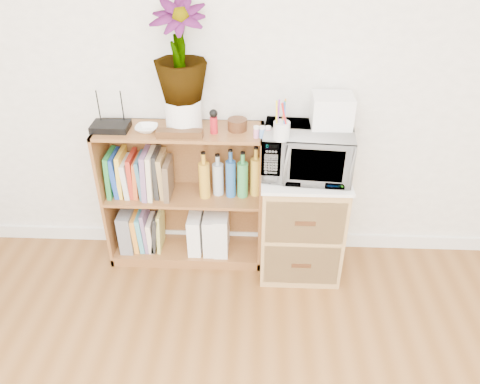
{
  "coord_description": "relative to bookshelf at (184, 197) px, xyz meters",
  "views": [
    {
      "loc": [
        0.12,
        -0.39,
        2.12
      ],
      "look_at": [
        0.02,
        1.95,
        0.62
      ],
      "focal_mm": 35.0,
      "sensor_mm": 36.0,
      "label": 1
    }
  ],
  "objects": [
    {
      "name": "liquor_bottles",
      "position": [
        0.33,
        0.0,
        0.18
      ],
      "size": [
        0.46,
        0.07,
        0.32
      ],
      "color": "gold",
      "rests_on": "bookshelf"
    },
    {
      "name": "file_box",
      "position": [
        -0.4,
        0.0,
        -0.26
      ],
      "size": [
        0.09,
        0.23,
        0.28
      ],
      "primitive_type": "cube",
      "color": "slate",
      "rests_on": "bookshelf"
    },
    {
      "name": "cookbooks",
      "position": [
        -0.26,
        0.0,
        0.16
      ],
      "size": [
        0.4,
        0.2,
        0.31
      ],
      "color": "#217E36",
      "rests_on": "bookshelf"
    },
    {
      "name": "pen_cup",
      "position": [
        0.59,
        -0.2,
        0.57
      ],
      "size": [
        0.09,
        0.09,
        0.1
      ],
      "primitive_type": "cylinder",
      "color": "silver",
      "rests_on": "microwave"
    },
    {
      "name": "router",
      "position": [
        -0.4,
        -0.02,
        0.49
      ],
      "size": [
        0.22,
        0.15,
        0.04
      ],
      "primitive_type": "cube",
      "color": "black",
      "rests_on": "bookshelf"
    },
    {
      "name": "trinket_box",
      "position": [
        0.02,
        -0.1,
        0.5
      ],
      "size": [
        0.26,
        0.07,
        0.04
      ],
      "primitive_type": "cube",
      "color": "#361E0E",
      "rests_on": "bookshelf"
    },
    {
      "name": "small_appliance",
      "position": [
        0.88,
        -0.01,
        0.61
      ],
      "size": [
        0.23,
        0.19,
        0.18
      ],
      "primitive_type": "cube",
      "color": "white",
      "rests_on": "microwave"
    },
    {
      "name": "skirting_board",
      "position": [
        0.35,
        0.14,
        -0.42
      ],
      "size": [
        4.0,
        0.02,
        0.1
      ],
      "primitive_type": "cube",
      "color": "white",
      "rests_on": "ground"
    },
    {
      "name": "kokeshi_doll",
      "position": [
        0.21,
        -0.04,
        0.52
      ],
      "size": [
        0.04,
        0.04,
        0.1
      ],
      "primitive_type": "cylinder",
      "color": "#AA151E",
      "rests_on": "bookshelf"
    },
    {
      "name": "bookshelf",
      "position": [
        0.0,
        0.0,
        0.0
      ],
      "size": [
        1.0,
        0.3,
        0.95
      ],
      "primitive_type": "cube",
      "color": "brown",
      "rests_on": "ground"
    },
    {
      "name": "potted_plant",
      "position": [
        0.03,
        0.02,
        0.92
      ],
      "size": [
        0.3,
        0.3,
        0.54
      ],
      "primitive_type": "imported",
      "color": "#36722D",
      "rests_on": "plant_pot"
    },
    {
      "name": "microwave",
      "position": [
        0.75,
        -0.08,
        0.38
      ],
      "size": [
        0.53,
        0.38,
        0.28
      ],
      "primitive_type": "imported",
      "rotation": [
        0.0,
        0.0,
        -0.08
      ],
      "color": "white",
      "rests_on": "wicker_unit"
    },
    {
      "name": "magazine_holder_right",
      "position": [
        0.24,
        -0.01,
        -0.26
      ],
      "size": [
        0.09,
        0.23,
        0.29
      ],
      "primitive_type": "cube",
      "color": "white",
      "rests_on": "bookshelf"
    },
    {
      "name": "paint_jars",
      "position": [
        0.49,
        -0.09,
        0.5
      ],
      "size": [
        0.12,
        0.04,
        0.06
      ],
      "primitive_type": "cube",
      "color": "#CD7296",
      "rests_on": "bookshelf"
    },
    {
      "name": "wooden_bowl",
      "position": [
        0.34,
        0.01,
        0.51
      ],
      "size": [
        0.11,
        0.11,
        0.07
      ],
      "primitive_type": "cylinder",
      "color": "#3D1E10",
      "rests_on": "bookshelf"
    },
    {
      "name": "plant_pot",
      "position": [
        0.03,
        0.02,
        0.56
      ],
      "size": [
        0.21,
        0.21,
        0.18
      ],
      "primitive_type": "cylinder",
      "color": "white",
      "rests_on": "bookshelf"
    },
    {
      "name": "white_bowl",
      "position": [
        -0.18,
        -0.03,
        0.49
      ],
      "size": [
        0.13,
        0.13,
        0.03
      ],
      "primitive_type": "imported",
      "color": "white",
      "rests_on": "bookshelf"
    },
    {
      "name": "magazine_holder_left",
      "position": [
        0.06,
        -0.01,
        -0.27
      ],
      "size": [
        0.09,
        0.22,
        0.27
      ],
      "primitive_type": "cube",
      "color": "white",
      "rests_on": "bookshelf"
    },
    {
      "name": "magazine_holder_mid",
      "position": [
        0.16,
        -0.01,
        -0.27
      ],
      "size": [
        0.09,
        0.22,
        0.28
      ],
      "primitive_type": "cube",
      "color": "silver",
      "rests_on": "bookshelf"
    },
    {
      "name": "lower_books",
      "position": [
        -0.26,
        0.0,
        -0.27
      ],
      "size": [
        0.2,
        0.19,
        0.3
      ],
      "color": "orange",
      "rests_on": "bookshelf"
    },
    {
      "name": "wicker_unit",
      "position": [
        0.75,
        -0.08,
        -0.12
      ],
      "size": [
        0.5,
        0.45,
        0.7
      ],
      "primitive_type": "cube",
      "color": "#9E7542",
      "rests_on": "ground"
    }
  ]
}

